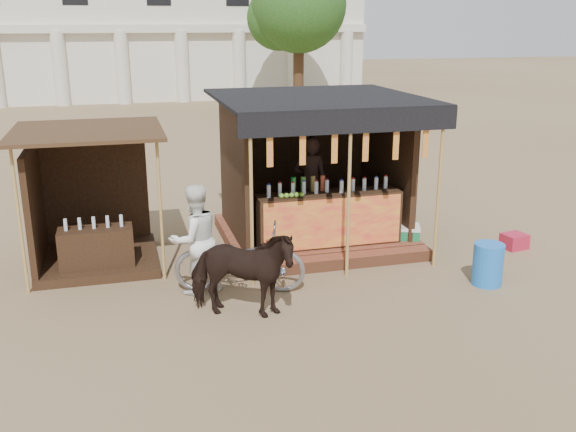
# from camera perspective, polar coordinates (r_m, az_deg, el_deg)

# --- Properties ---
(ground) EXTENTS (120.00, 120.00, 0.00)m
(ground) POSITION_cam_1_polar(r_m,az_deg,el_deg) (9.16, 2.64, -9.44)
(ground) COLOR #846B4C
(ground) RESTS_ON ground
(main_stall) EXTENTS (3.60, 3.61, 2.78)m
(main_stall) POSITION_cam_1_polar(r_m,az_deg,el_deg) (12.10, 2.40, 2.38)
(main_stall) COLOR brown
(main_stall) RESTS_ON ground
(secondary_stall) EXTENTS (2.40, 2.40, 2.38)m
(secondary_stall) POSITION_cam_1_polar(r_m,az_deg,el_deg) (11.52, -17.60, -0.09)
(secondary_stall) COLOR #362313
(secondary_stall) RESTS_ON ground
(cow) EXTENTS (1.72, 1.27, 1.32)m
(cow) POSITION_cam_1_polar(r_m,az_deg,el_deg) (9.09, -4.18, -5.13)
(cow) COLOR black
(cow) RESTS_ON ground
(motorbike) EXTENTS (2.15, 1.23, 1.07)m
(motorbike) POSITION_cam_1_polar(r_m,az_deg,el_deg) (9.98, -4.32, -3.84)
(motorbike) COLOR gray
(motorbike) RESTS_ON ground
(bystander) EXTENTS (1.01, 0.90, 1.72)m
(bystander) POSITION_cam_1_polar(r_m,az_deg,el_deg) (9.93, -8.28, -2.07)
(bystander) COLOR white
(bystander) RESTS_ON ground
(blue_barrel) EXTENTS (0.52, 0.52, 0.68)m
(blue_barrel) POSITION_cam_1_polar(r_m,az_deg,el_deg) (10.77, 17.34, -4.11)
(blue_barrel) COLOR blue
(blue_barrel) RESTS_ON ground
(red_crate) EXTENTS (0.47, 0.43, 0.28)m
(red_crate) POSITION_cam_1_polar(r_m,az_deg,el_deg) (12.68, 19.47, -2.12)
(red_crate) COLOR #AB1C34
(red_crate) RESTS_ON ground
(cooler) EXTENTS (0.76, 0.64, 0.46)m
(cooler) POSITION_cam_1_polar(r_m,az_deg,el_deg) (12.08, 10.06, -1.85)
(cooler) COLOR #197244
(cooler) RESTS_ON ground
(background_building) EXTENTS (26.00, 7.45, 8.18)m
(background_building) POSITION_cam_1_polar(r_m,az_deg,el_deg) (37.76, -14.86, 16.28)
(background_building) COLOR silver
(background_building) RESTS_ON ground
(tree) EXTENTS (4.50, 4.40, 7.00)m
(tree) POSITION_cam_1_polar(r_m,az_deg,el_deg) (31.10, 0.53, 17.99)
(tree) COLOR #382314
(tree) RESTS_ON ground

